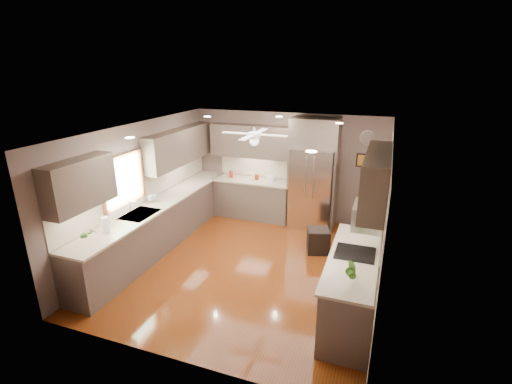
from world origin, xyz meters
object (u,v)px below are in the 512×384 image
Objects in this scene: canister_a at (231,174)px; refrigerator at (313,176)px; soap_bottle at (153,197)px; stool at (318,240)px; canister_c at (253,176)px; canister_d at (257,177)px; potted_plant_left at (89,233)px; bowl at (271,180)px; potted_plant_right at (351,270)px; microwave at (368,216)px; paper_towel at (105,225)px.

refrigerator is (1.99, -0.03, 0.17)m from canister_a.
soap_bottle reaches higher than stool.
canister_c is 1.23× the size of canister_d.
canister_a is 1.15× the size of canister_d.
bowl is (1.67, 3.91, -0.11)m from potted_plant_left.
stool is (2.38, -1.24, -0.78)m from canister_a.
potted_plant_left is 0.94× the size of potted_plant_right.
bowl is 2.01m from stool.
soap_bottle is 4.18m from microwave.
canister_c is at bearing 71.00° from paper_towel.
paper_towel is at bearing 87.16° from potted_plant_left.
canister_d is at bearing 24.66° from canister_c.
soap_bottle is 0.36× the size of microwave.
refrigerator reaches higher than potted_plant_left.
microwave is at bearing -63.91° from refrigerator.
paper_towel is at bearing -109.00° from canister_c.
refrigerator reaches higher than canister_d.
microwave reaches higher than stool.
bowl is (0.35, -0.01, -0.03)m from canister_d.
canister_a is 0.51× the size of potted_plant_right.
paper_towel reaches higher than canister_c.
potted_plant_right is 0.99m from microwave.
potted_plant_right reaches higher than paper_towel.
refrigerator is at bearing 36.15° from soap_bottle.
microwave is (3.31, -2.74, 0.46)m from canister_a.
potted_plant_right is (3.89, 0.25, 0.01)m from potted_plant_left.
refrigerator is at bearing 53.05° from paper_towel.
canister_a is 0.06× the size of refrigerator.
soap_bottle is 3.38m from stool.
canister_a is at bearing 80.18° from potted_plant_left.
canister_c is 2.34m from stool.
bowl is 0.78× the size of paper_towel.
canister_d is at bearing 71.40° from potted_plant_left.
bowl is 0.42× the size of stool.
paper_towel is at bearing -100.49° from canister_a.
potted_plant_left is at bearing -139.06° from stool.
canister_c is 0.10m from canister_d.
canister_d is at bearing 177.19° from refrigerator.
stool is (3.06, 2.65, -0.84)m from potted_plant_left.
potted_plant_left reaches higher than canister_c.
canister_a is 2.80m from stool.
soap_bottle reaches higher than bowl.
potted_plant_right is (4.01, -1.58, 0.05)m from soap_bottle.
refrigerator is at bearing 108.78° from potted_plant_right.
canister_c is 1.43m from refrigerator.
microwave reaches higher than soap_bottle.
refrigerator is 4.65× the size of stool.
canister_d is 0.66× the size of soap_bottle.
potted_plant_right reaches higher than bowl.
soap_bottle is at bearing -130.59° from bowl.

